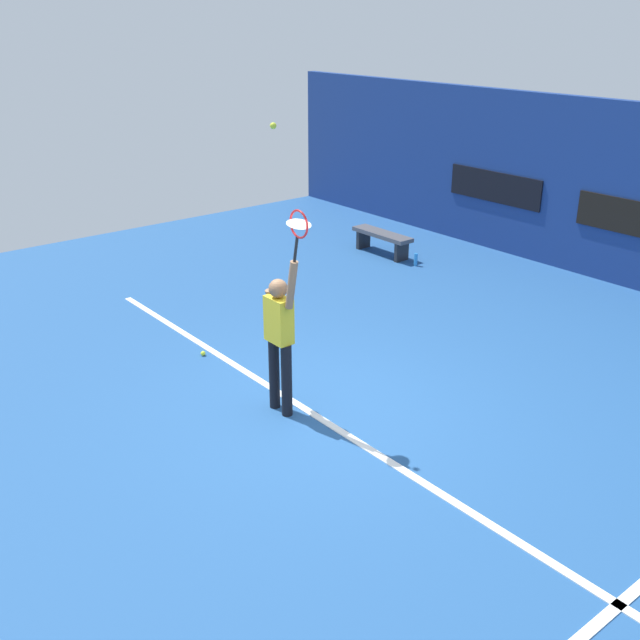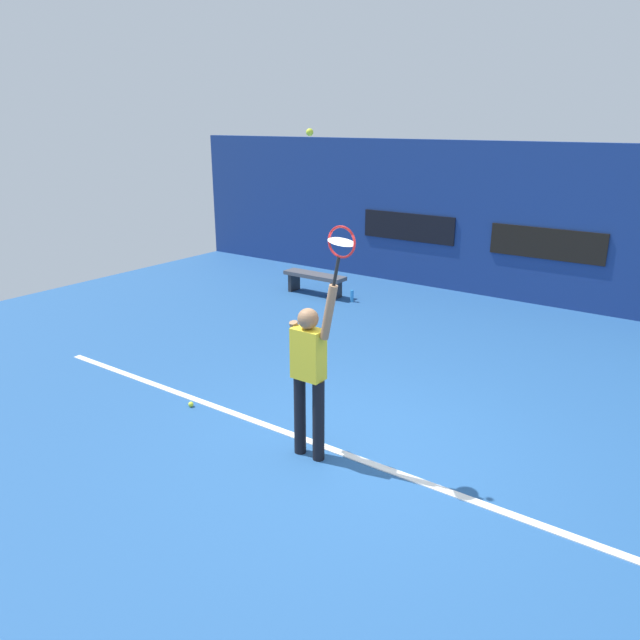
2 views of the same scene
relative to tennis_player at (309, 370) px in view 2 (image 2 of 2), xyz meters
name	(u,v)px [view 2 (image 2 of 2)]	position (x,y,z in m)	size (l,w,h in m)	color
ground_plane	(352,448)	(0.30, 0.39, -1.01)	(18.00, 18.00, 0.00)	#23518C
back_wall	(550,226)	(0.30, 7.39, 0.55)	(18.00, 0.20, 3.12)	navy
sponsor_banner_center	(546,244)	(0.30, 7.27, 0.23)	(2.20, 0.03, 0.60)	black
sponsor_banner_portside	(408,227)	(-2.70, 7.27, 0.26)	(2.20, 0.03, 0.60)	black
court_baseline	(344,454)	(0.30, 0.24, -1.00)	(10.00, 0.10, 0.01)	white
tennis_player	(309,370)	(0.00, 0.00, 0.00)	(0.60, 0.31, 1.99)	black
tennis_racket	(341,245)	(0.39, 0.00, 1.37)	(0.37, 0.27, 0.62)	black
tennis_ball	(310,132)	(0.09, -0.08, 2.39)	(0.07, 0.07, 0.07)	#CCE033
court_bench	(315,279)	(-3.81, 5.29, -0.67)	(1.40, 0.36, 0.45)	#4C4C51
water_bottle	(352,296)	(-2.87, 5.29, -0.89)	(0.07, 0.07, 0.24)	#338CD8
spare_ball	(191,404)	(-1.95, 0.06, -0.98)	(0.07, 0.07, 0.07)	#CCE033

